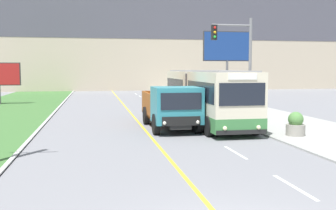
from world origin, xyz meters
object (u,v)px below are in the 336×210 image
(dump_truck, at_px, (173,108))
(planter_round_second, at_px, (256,114))
(city_bus, at_px, (205,96))
(planter_round_third, at_px, (230,107))
(planter_round_near, at_px, (296,125))
(traffic_light_mast, at_px, (239,59))
(billboard_large, at_px, (227,49))
(planter_round_far, at_px, (209,102))

(dump_truck, bearing_deg, planter_round_second, 15.08)
(city_bus, relative_size, planter_round_second, 10.58)
(city_bus, height_order, planter_round_third, city_bus)
(city_bus, distance_m, planter_round_near, 6.39)
(city_bus, distance_m, planter_round_third, 4.67)
(traffic_light_mast, height_order, planter_round_third, traffic_light_mast)
(dump_truck, bearing_deg, billboard_large, 61.91)
(planter_round_third, relative_size, planter_round_far, 0.95)
(planter_round_second, xyz_separation_m, planter_round_far, (-0.10, 9.16, -0.01))
(traffic_light_mast, bearing_deg, planter_round_near, -61.26)
(billboard_large, height_order, planter_round_far, billboard_large)
(billboard_large, height_order, planter_round_third, billboard_large)
(city_bus, bearing_deg, billboard_large, 65.95)
(dump_truck, relative_size, planter_round_near, 5.74)
(dump_truck, height_order, traffic_light_mast, traffic_light_mast)
(dump_truck, height_order, planter_round_third, dump_truck)
(traffic_light_mast, bearing_deg, billboard_large, 72.90)
(billboard_large, height_order, planter_round_near, billboard_large)
(billboard_large, distance_m, planter_round_far, 8.07)
(dump_truck, bearing_deg, traffic_light_mast, -0.38)
(traffic_light_mast, xyz_separation_m, planter_round_second, (1.66, 1.46, -3.23))
(planter_round_near, xyz_separation_m, planter_round_second, (-0.06, 4.58, -0.00))
(billboard_large, relative_size, planter_round_second, 6.03)
(billboard_large, height_order, planter_round_second, billboard_large)
(planter_round_second, bearing_deg, dump_truck, -164.92)
(dump_truck, relative_size, billboard_large, 0.95)
(traffic_light_mast, xyz_separation_m, planter_round_far, (1.55, 10.62, -3.23))
(city_bus, bearing_deg, planter_round_near, -63.17)
(dump_truck, xyz_separation_m, planter_round_second, (5.32, 1.43, -0.61))
(traffic_light_mast, bearing_deg, planter_round_far, 81.69)
(planter_round_near, height_order, planter_round_second, planter_round_second)
(dump_truck, relative_size, planter_round_third, 6.13)
(dump_truck, bearing_deg, planter_round_far, 63.79)
(city_bus, relative_size, planter_round_far, 10.77)
(planter_round_second, bearing_deg, planter_round_near, -89.29)
(planter_round_second, height_order, planter_round_far, planter_round_second)
(planter_round_near, height_order, planter_round_far, planter_round_near)
(traffic_light_mast, bearing_deg, planter_round_second, 41.38)
(city_bus, xyz_separation_m, planter_round_second, (2.79, -1.05, -1.03))
(city_bus, xyz_separation_m, traffic_light_mast, (1.14, -2.51, 2.20))
(city_bus, relative_size, traffic_light_mast, 2.02)
(planter_round_second, bearing_deg, traffic_light_mast, -138.62)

